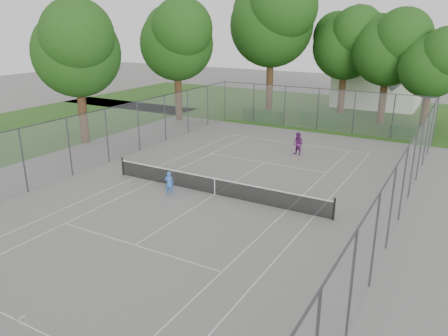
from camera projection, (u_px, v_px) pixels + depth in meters
The scene contains 17 objects.
ground at pixel (215, 195), 23.19m from camera, with size 120.00×120.00×0.00m, color slate.
grass_far at pixel (345, 112), 44.62m from camera, with size 60.00×20.00×0.00m, color #244B15.
court_markings at pixel (215, 194), 23.18m from camera, with size 11.03×23.83×0.01m.
tennis_net at pixel (215, 186), 23.02m from camera, with size 12.87×0.10×1.10m.
perimeter_fence at pixel (214, 162), 22.61m from camera, with size 18.08×34.08×3.52m.
tree_far_left at pixel (272, 18), 41.76m from camera, with size 9.22×8.42×13.25m.
tree_far_midleft at pixel (347, 41), 41.03m from camera, with size 7.12×6.50×10.24m.
tree_far_midright at pixel (390, 45), 37.51m from camera, with size 6.93×6.33×9.96m.
tree_far_right at pixel (433, 60), 34.60m from camera, with size 5.91×5.40×8.50m.
tree_side_back at pixel (177, 37), 38.72m from camera, with size 7.52×6.87×10.81m.
tree_side_front at pixel (76, 46), 30.96m from camera, with size 7.21×6.59×10.37m.
hedge_left at pixel (263, 115), 40.66m from camera, with size 3.68×1.10×0.92m, color #194416.
hedge_mid at pixel (323, 120), 38.35m from camera, with size 3.72×1.06×1.17m, color #194416.
hedge_right at pixel (406, 132), 34.86m from camera, with size 2.69×0.99×0.81m, color #194416.
house at pixel (379, 67), 46.50m from camera, with size 8.43×6.54×10.50m.
girl_player at pixel (169, 183), 22.96m from camera, with size 0.47×0.31×1.30m, color blue.
woman_player at pixel (298, 144), 29.80m from camera, with size 0.78×0.60×1.60m, color #672268.
Camera 1 is at (11.08, -18.48, 8.68)m, focal length 35.00 mm.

